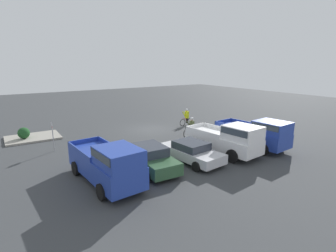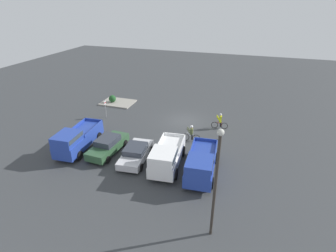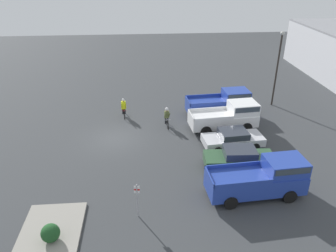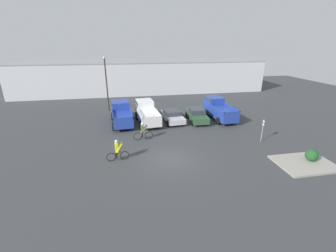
{
  "view_description": "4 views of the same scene",
  "coord_description": "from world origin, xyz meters",
  "px_view_note": "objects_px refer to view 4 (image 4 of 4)",
  "views": [
    {
      "loc": [
        11.75,
        20.98,
        6.07
      ],
      "look_at": [
        0.57,
        4.02,
        1.2
      ],
      "focal_mm": 28.0,
      "sensor_mm": 36.0,
      "label": 1
    },
    {
      "loc": [
        -6.51,
        25.54,
        12.41
      ],
      "look_at": [
        0.57,
        4.02,
        1.2
      ],
      "focal_mm": 28.0,
      "sensor_mm": 36.0,
      "label": 2
    },
    {
      "loc": [
        22.33,
        2.24,
        12.28
      ],
      "look_at": [
        0.57,
        4.02,
        1.2
      ],
      "focal_mm": 35.0,
      "sensor_mm": 36.0,
      "label": 3
    },
    {
      "loc": [
        -2.95,
        -15.1,
        8.46
      ],
      "look_at": [
        0.57,
        4.02,
        1.2
      ],
      "focal_mm": 24.0,
      "sensor_mm": 36.0,
      "label": 4
    }
  ],
  "objects_px": {
    "shrub": "(312,155)",
    "pickup_truck_0": "(121,113)",
    "sedan_0": "(172,116)",
    "cyclist_0": "(143,131)",
    "lamppost": "(106,80)",
    "sedan_1": "(197,115)",
    "fire_lane_sign": "(263,128)",
    "pickup_truck_1": "(147,112)",
    "cyclist_1": "(117,150)",
    "pickup_truck_2": "(218,108)"
  },
  "relations": [
    {
      "from": "sedan_1",
      "to": "lamppost",
      "type": "distance_m",
      "value": 12.27
    },
    {
      "from": "pickup_truck_2",
      "to": "lamppost",
      "type": "relative_size",
      "value": 0.83
    },
    {
      "from": "pickup_truck_0",
      "to": "cyclist_1",
      "type": "distance_m",
      "value": 8.67
    },
    {
      "from": "cyclist_0",
      "to": "pickup_truck_2",
      "type": "bearing_deg",
      "value": 27.54
    },
    {
      "from": "pickup_truck_0",
      "to": "sedan_0",
      "type": "distance_m",
      "value": 5.68
    },
    {
      "from": "fire_lane_sign",
      "to": "lamppost",
      "type": "relative_size",
      "value": 0.31
    },
    {
      "from": "shrub",
      "to": "pickup_truck_0",
      "type": "bearing_deg",
      "value": 140.3
    },
    {
      "from": "cyclist_1",
      "to": "sedan_1",
      "type": "bearing_deg",
      "value": 42.08
    },
    {
      "from": "fire_lane_sign",
      "to": "sedan_1",
      "type": "bearing_deg",
      "value": 121.61
    },
    {
      "from": "cyclist_0",
      "to": "lamppost",
      "type": "relative_size",
      "value": 0.26
    },
    {
      "from": "pickup_truck_0",
      "to": "pickup_truck_2",
      "type": "height_order",
      "value": "pickup_truck_2"
    },
    {
      "from": "fire_lane_sign",
      "to": "pickup_truck_2",
      "type": "bearing_deg",
      "value": 100.24
    },
    {
      "from": "sedan_1",
      "to": "shrub",
      "type": "xyz_separation_m",
      "value": [
        5.56,
        -10.78,
        -0.12
      ]
    },
    {
      "from": "pickup_truck_0",
      "to": "sedan_0",
      "type": "height_order",
      "value": "pickup_truck_0"
    },
    {
      "from": "pickup_truck_1",
      "to": "cyclist_0",
      "type": "distance_m",
      "value": 5.04
    },
    {
      "from": "cyclist_0",
      "to": "sedan_0",
      "type": "bearing_deg",
      "value": 51.26
    },
    {
      "from": "pickup_truck_0",
      "to": "pickup_truck_1",
      "type": "bearing_deg",
      "value": -2.42
    },
    {
      "from": "pickup_truck_0",
      "to": "lamppost",
      "type": "relative_size",
      "value": 0.81
    },
    {
      "from": "pickup_truck_1",
      "to": "sedan_1",
      "type": "bearing_deg",
      "value": -7.3
    },
    {
      "from": "cyclist_0",
      "to": "lamppost",
      "type": "xyz_separation_m",
      "value": [
        -3.69,
        10.29,
        3.14
      ]
    },
    {
      "from": "fire_lane_sign",
      "to": "shrub",
      "type": "bearing_deg",
      "value": -70.3
    },
    {
      "from": "fire_lane_sign",
      "to": "sedan_0",
      "type": "bearing_deg",
      "value": 134.74
    },
    {
      "from": "pickup_truck_0",
      "to": "sedan_0",
      "type": "relative_size",
      "value": 1.22
    },
    {
      "from": "pickup_truck_0",
      "to": "pickup_truck_2",
      "type": "bearing_deg",
      "value": -1.37
    },
    {
      "from": "sedan_0",
      "to": "cyclist_0",
      "type": "height_order",
      "value": "cyclist_0"
    },
    {
      "from": "pickup_truck_2",
      "to": "fire_lane_sign",
      "type": "bearing_deg",
      "value": -79.76
    },
    {
      "from": "cyclist_0",
      "to": "fire_lane_sign",
      "type": "bearing_deg",
      "value": -12.66
    },
    {
      "from": "cyclist_0",
      "to": "shrub",
      "type": "bearing_deg",
      "value": -28.54
    },
    {
      "from": "cyclist_1",
      "to": "lamppost",
      "type": "distance_m",
      "value": 14.31
    },
    {
      "from": "pickup_truck_0",
      "to": "cyclist_1",
      "type": "xyz_separation_m",
      "value": [
        -0.23,
        -8.67,
        -0.3
      ]
    },
    {
      "from": "sedan_1",
      "to": "pickup_truck_2",
      "type": "relative_size",
      "value": 0.81
    },
    {
      "from": "pickup_truck_2",
      "to": "cyclist_1",
      "type": "height_order",
      "value": "pickup_truck_2"
    },
    {
      "from": "pickup_truck_2",
      "to": "pickup_truck_1",
      "type": "bearing_deg",
      "value": 178.98
    },
    {
      "from": "pickup_truck_1",
      "to": "sedan_0",
      "type": "relative_size",
      "value": 1.22
    },
    {
      "from": "pickup_truck_2",
      "to": "cyclist_1",
      "type": "distance_m",
      "value": 14.19
    },
    {
      "from": "sedan_0",
      "to": "cyclist_0",
      "type": "bearing_deg",
      "value": -128.74
    },
    {
      "from": "sedan_0",
      "to": "sedan_1",
      "type": "distance_m",
      "value": 2.82
    },
    {
      "from": "sedan_0",
      "to": "shrub",
      "type": "bearing_deg",
      "value": -53.03
    },
    {
      "from": "cyclist_1",
      "to": "pickup_truck_1",
      "type": "bearing_deg",
      "value": 70.56
    },
    {
      "from": "cyclist_1",
      "to": "shrub",
      "type": "relative_size",
      "value": 1.88
    },
    {
      "from": "sedan_0",
      "to": "sedan_1",
      "type": "bearing_deg",
      "value": -6.62
    },
    {
      "from": "lamppost",
      "to": "sedan_1",
      "type": "bearing_deg",
      "value": -30.81
    },
    {
      "from": "sedan_0",
      "to": "lamppost",
      "type": "relative_size",
      "value": 0.66
    },
    {
      "from": "sedan_1",
      "to": "fire_lane_sign",
      "type": "relative_size",
      "value": 2.2
    },
    {
      "from": "pickup_truck_1",
      "to": "fire_lane_sign",
      "type": "xyz_separation_m",
      "value": [
        9.71,
        -7.33,
        0.12
      ]
    },
    {
      "from": "pickup_truck_1",
      "to": "lamppost",
      "type": "height_order",
      "value": "lamppost"
    },
    {
      "from": "sedan_0",
      "to": "lamppost",
      "type": "bearing_deg",
      "value": 142.07
    },
    {
      "from": "pickup_truck_1",
      "to": "sedan_0",
      "type": "bearing_deg",
      "value": -7.98
    },
    {
      "from": "pickup_truck_2",
      "to": "shrub",
      "type": "relative_size",
      "value": 6.26
    },
    {
      "from": "cyclist_0",
      "to": "shrub",
      "type": "height_order",
      "value": "cyclist_0"
    }
  ]
}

